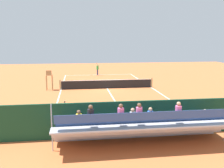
# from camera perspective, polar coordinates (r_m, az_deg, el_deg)

# --- Properties ---
(ground_plane) EXTENTS (60.00, 60.00, 0.00)m
(ground_plane) POSITION_cam_1_polar(r_m,az_deg,el_deg) (28.19, -1.11, -1.00)
(ground_plane) COLOR #BC6033
(court_line_markings) EXTENTS (10.10, 22.20, 0.01)m
(court_line_markings) POSITION_cam_1_polar(r_m,az_deg,el_deg) (28.22, -1.12, -0.98)
(court_line_markings) COLOR white
(court_line_markings) RESTS_ON ground
(tennis_net) EXTENTS (10.30, 0.10, 1.07)m
(tennis_net) POSITION_cam_1_polar(r_m,az_deg,el_deg) (28.10, -1.11, 0.01)
(tennis_net) COLOR black
(tennis_net) RESTS_ON ground
(backdrop_wall) EXTENTS (18.00, 0.16, 2.00)m
(backdrop_wall) POSITION_cam_1_polar(r_m,az_deg,el_deg) (14.54, 5.42, -7.60)
(backdrop_wall) COLOR #194228
(backdrop_wall) RESTS_ON ground
(bleacher_stand) EXTENTS (9.06, 2.40, 2.48)m
(bleacher_stand) POSITION_cam_1_polar(r_m,az_deg,el_deg) (13.25, 6.63, -9.52)
(bleacher_stand) COLOR #B2B2B7
(bleacher_stand) RESTS_ON ground
(umpire_chair) EXTENTS (0.67, 0.67, 2.14)m
(umpire_chair) POSITION_cam_1_polar(r_m,az_deg,el_deg) (27.85, -13.87, 1.32)
(umpire_chair) COLOR #A88456
(umpire_chair) RESTS_ON ground
(courtside_bench) EXTENTS (1.80, 0.40, 0.93)m
(courtside_bench) POSITION_cam_1_polar(r_m,az_deg,el_deg) (15.96, 12.57, -7.86)
(courtside_bench) COLOR #234C2D
(courtside_bench) RESTS_ON ground
(equipment_bag) EXTENTS (0.90, 0.36, 0.36)m
(equipment_bag) POSITION_cam_1_polar(r_m,az_deg,el_deg) (15.43, 6.13, -9.77)
(equipment_bag) COLOR #B22D2D
(equipment_bag) RESTS_ON ground
(tennis_player) EXTENTS (0.46, 0.56, 1.93)m
(tennis_player) POSITION_cam_1_polar(r_m,az_deg,el_deg) (38.60, -3.27, 3.51)
(tennis_player) COLOR navy
(tennis_player) RESTS_ON ground
(tennis_racket) EXTENTS (0.56, 0.30, 0.03)m
(tennis_racket) POSITION_cam_1_polar(r_m,az_deg,el_deg) (38.65, -4.24, 2.01)
(tennis_racket) COLOR black
(tennis_racket) RESTS_ON ground
(tennis_ball_near) EXTENTS (0.07, 0.07, 0.07)m
(tennis_ball_near) POSITION_cam_1_polar(r_m,az_deg,el_deg) (35.32, -3.58, 1.29)
(tennis_ball_near) COLOR #CCDB33
(tennis_ball_near) RESTS_ON ground
(line_judge) EXTENTS (0.41, 0.55, 1.93)m
(line_judge) POSITION_cam_1_polar(r_m,az_deg,el_deg) (14.91, -10.85, -7.23)
(line_judge) COLOR #232328
(line_judge) RESTS_ON ground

